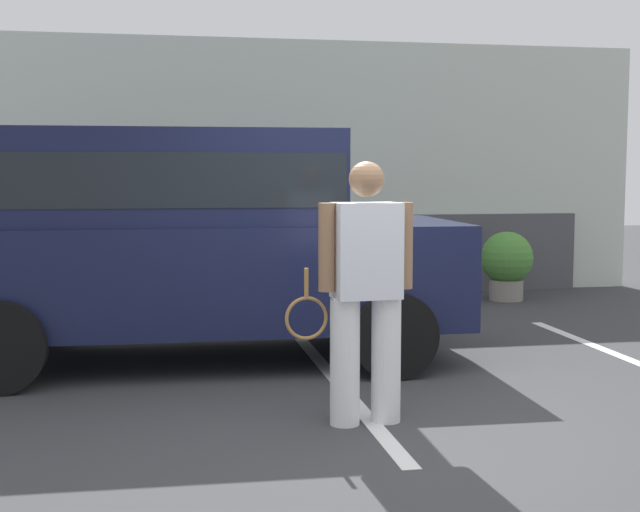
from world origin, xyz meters
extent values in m
plane|color=#38383A|center=(0.00, 0.00, 0.00)|extent=(40.00, 40.00, 0.00)
cube|color=silver|center=(-0.11, 1.50, 0.00)|extent=(0.12, 4.40, 0.01)
cube|color=silver|center=(0.00, 6.56, 1.74)|extent=(10.54, 0.30, 3.49)
cube|color=#4C4C51|center=(0.00, 6.36, 0.55)|extent=(8.85, 0.10, 1.10)
cube|color=brown|center=(-0.89, 6.34, 1.05)|extent=(0.90, 0.06, 2.10)
cube|color=#141938|center=(-1.15, 2.46, 0.80)|extent=(4.65, 2.02, 0.90)
cube|color=#141938|center=(-1.40, 2.47, 1.65)|extent=(2.95, 1.84, 0.80)
cube|color=black|center=(-1.40, 2.47, 1.63)|extent=(2.89, 1.86, 0.44)
cylinder|color=black|center=(0.42, 3.37, 0.36)|extent=(0.73, 0.28, 0.72)
cylinder|color=black|center=(0.37, 1.47, 0.36)|extent=(0.73, 0.28, 0.72)
cylinder|color=black|center=(-2.68, 3.45, 0.36)|extent=(0.73, 0.28, 0.72)
cylinder|color=black|center=(-2.73, 1.55, 0.36)|extent=(0.73, 0.28, 0.72)
cylinder|color=white|center=(-0.01, 0.27, 0.43)|extent=(0.20, 0.20, 0.86)
cylinder|color=white|center=(-0.30, 0.25, 0.43)|extent=(0.20, 0.20, 0.86)
cube|color=silver|center=(-0.16, 0.26, 1.17)|extent=(0.46, 0.31, 0.64)
sphere|color=#8C6647|center=(-0.16, 0.26, 1.65)|extent=(0.24, 0.24, 0.24)
cylinder|color=#8C6647|center=(0.12, 0.28, 1.20)|extent=(0.11, 0.11, 0.58)
cylinder|color=#8C6647|center=(-0.43, 0.24, 1.20)|extent=(0.11, 0.11, 0.58)
torus|color=olive|center=(-0.56, 0.28, 0.73)|extent=(0.37, 0.05, 0.37)
cylinder|color=olive|center=(-0.56, 0.28, 0.96)|extent=(0.03, 0.03, 0.20)
cylinder|color=gray|center=(3.01, 5.40, 0.14)|extent=(0.45, 0.45, 0.27)
sphere|color=#4C8C38|center=(3.01, 5.40, 0.57)|extent=(0.69, 0.69, 0.69)
camera|label=1|loc=(-1.50, -5.29, 1.69)|focal=48.35mm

